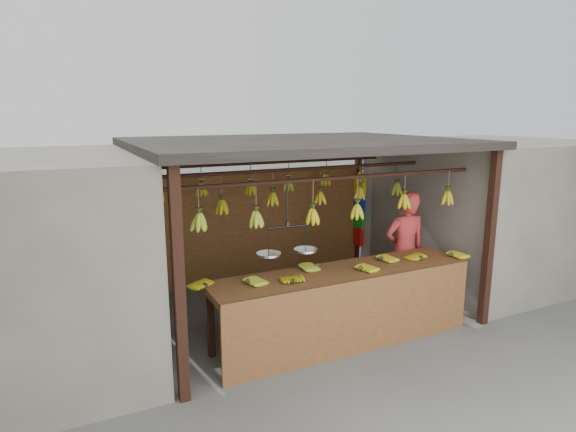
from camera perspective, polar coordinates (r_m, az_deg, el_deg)
ground at (r=6.99m, az=1.10°, el=-10.94°), size 80.00×80.00×0.00m
stall at (r=6.77m, az=-0.11°, el=5.61°), size 4.30×3.30×2.40m
neighbor_right at (r=8.84m, az=22.41°, el=0.82°), size 3.00×3.00×2.30m
counter at (r=5.76m, az=7.00°, el=-8.66°), size 3.45×0.75×0.96m
hanging_bananas at (r=6.54m, az=1.16°, el=2.28°), size 3.55×2.24×0.39m
balance_scale at (r=5.47m, az=-0.06°, el=-3.84°), size 0.72×0.30×0.82m
vendor at (r=6.97m, az=13.67°, el=-4.01°), size 0.67×0.49×1.69m
bag_bundles at (r=8.77m, az=8.42°, el=0.62°), size 0.08×0.26×1.27m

